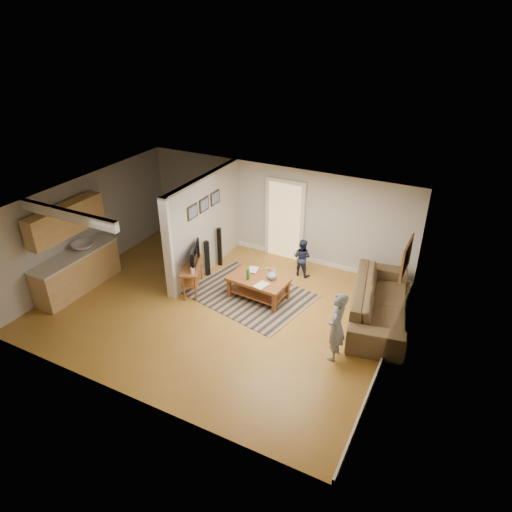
# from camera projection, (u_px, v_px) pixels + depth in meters

# --- Properties ---
(ground) EXTENTS (7.50, 7.50, 0.00)m
(ground) POSITION_uv_depth(u_px,v_px,m) (219.00, 308.00, 10.34)
(ground) COLOR olive
(ground) RESTS_ON ground
(room_shell) EXTENTS (7.54, 6.02, 2.52)m
(room_shell) POSITION_uv_depth(u_px,v_px,m) (186.00, 234.00, 10.40)
(room_shell) COLOR #B8B6B0
(room_shell) RESTS_ON ground
(area_rug) EXTENTS (3.08, 2.52, 0.01)m
(area_rug) POSITION_uv_depth(u_px,v_px,m) (250.00, 294.00, 10.84)
(area_rug) COLOR black
(area_rug) RESTS_ON ground
(sofa) EXTENTS (1.64, 3.04, 0.84)m
(sofa) POSITION_uv_depth(u_px,v_px,m) (377.00, 318.00, 10.02)
(sofa) COLOR brown
(sofa) RESTS_ON ground
(coffee_table) EXTENTS (1.41, 0.89, 0.81)m
(coffee_table) POSITION_uv_depth(u_px,v_px,m) (259.00, 282.00, 10.53)
(coffee_table) COLOR brown
(coffee_table) RESTS_ON ground
(tv_console) EXTENTS (0.83, 1.16, 0.94)m
(tv_console) POSITION_uv_depth(u_px,v_px,m) (192.00, 267.00, 10.73)
(tv_console) COLOR brown
(tv_console) RESTS_ON ground
(speaker_left) EXTENTS (0.12, 0.12, 0.97)m
(speaker_left) POSITION_uv_depth(u_px,v_px,m) (207.00, 258.00, 11.39)
(speaker_left) COLOR black
(speaker_left) RESTS_ON ground
(speaker_right) EXTENTS (0.14, 0.14, 1.06)m
(speaker_right) POSITION_uv_depth(u_px,v_px,m) (220.00, 247.00, 11.84)
(speaker_right) COLOR black
(speaker_right) RESTS_ON ground
(toy_basket) EXTENTS (0.42, 0.42, 0.38)m
(toy_basket) POSITION_uv_depth(u_px,v_px,m) (267.00, 275.00, 11.32)
(toy_basket) COLOR olive
(toy_basket) RESTS_ON ground
(child) EXTENTS (0.39, 0.55, 1.45)m
(child) POSITION_uv_depth(u_px,v_px,m) (333.00, 356.00, 8.92)
(child) COLOR gray
(child) RESTS_ON ground
(toddler) EXTENTS (0.52, 0.42, 0.99)m
(toddler) POSITION_uv_depth(u_px,v_px,m) (301.00, 274.00, 11.65)
(toddler) COLOR #202643
(toddler) RESTS_ON ground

